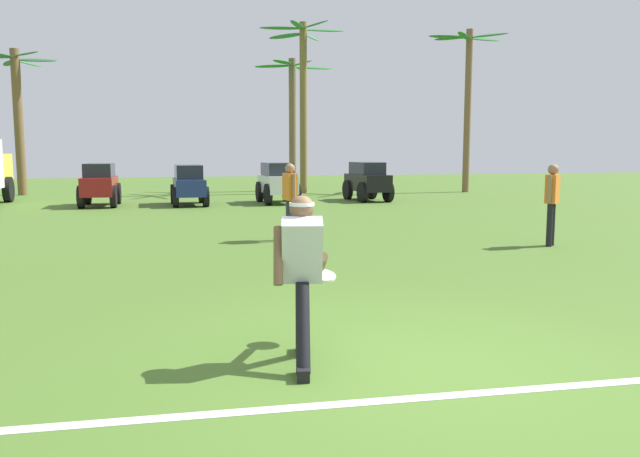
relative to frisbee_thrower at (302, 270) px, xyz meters
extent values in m
plane|color=#466925|center=(0.97, -0.37, -0.80)|extent=(80.00, 80.00, 0.00)
cube|color=white|center=(0.97, -1.01, -0.80)|extent=(24.39, 1.70, 0.01)
cylinder|color=black|center=(0.02, 0.08, -0.44)|extent=(0.19, 0.37, 0.72)
cube|color=black|center=(0.05, 0.23, -0.75)|extent=(0.15, 0.28, 0.10)
cylinder|color=black|center=(-0.05, -0.23, -0.44)|extent=(0.21, 0.45, 0.69)
cube|color=black|center=(-0.08, -0.37, -0.75)|extent=(0.15, 0.28, 0.10)
cube|color=silver|center=(0.00, 0.00, 0.17)|extent=(0.41, 0.42, 0.58)
sphere|color=brown|center=(0.02, 0.08, 0.52)|extent=(0.25, 0.25, 0.21)
cylinder|color=white|center=(0.02, 0.08, 0.55)|extent=(0.25, 0.25, 0.03)
cylinder|color=brown|center=(0.23, 0.24, 0.02)|extent=(0.20, 0.58, 0.27)
cylinder|color=brown|center=(-0.21, -0.01, 0.14)|extent=(0.14, 0.29, 0.49)
cylinder|color=white|center=(0.33, 0.56, -0.17)|extent=(0.32, 0.32, 0.09)
cylinder|color=#33333D|center=(1.45, 7.16, -0.39)|extent=(0.13, 0.13, 0.82)
cylinder|color=#33333D|center=(1.42, 7.33, -0.39)|extent=(0.13, 0.13, 0.82)
cube|color=orange|center=(1.43, 7.25, 0.29)|extent=(0.26, 0.37, 0.54)
cylinder|color=#936B4C|center=(1.47, 7.04, 0.30)|extent=(0.08, 0.08, 0.52)
cylinder|color=#936B4C|center=(1.40, 7.45, 0.30)|extent=(0.08, 0.08, 0.52)
sphere|color=#936B4C|center=(1.43, 7.25, 0.66)|extent=(0.23, 0.23, 0.20)
cylinder|color=black|center=(6.02, 5.18, -0.39)|extent=(0.16, 0.16, 0.82)
cylinder|color=black|center=(6.15, 5.30, -0.39)|extent=(0.16, 0.16, 0.82)
cube|color=orange|center=(6.08, 5.24, 0.29)|extent=(0.39, 0.37, 0.54)
cylinder|color=#936B4C|center=(5.93, 5.10, 0.30)|extent=(0.10, 0.10, 0.52)
cylinder|color=#936B4C|center=(6.24, 5.37, 0.30)|extent=(0.10, 0.10, 0.52)
sphere|color=#936B4C|center=(6.08, 5.24, 0.66)|extent=(0.28, 0.28, 0.20)
cube|color=maroon|center=(-2.97, 16.61, -0.14)|extent=(1.05, 2.38, 0.60)
cube|color=#1E232B|center=(-2.97, 16.66, 0.38)|extent=(0.91, 1.58, 0.44)
cylinder|color=black|center=(-3.44, 17.41, -0.44)|extent=(0.20, 0.73, 0.72)
cylinder|color=black|center=(-2.46, 17.38, -0.44)|extent=(0.20, 0.73, 0.72)
cylinder|color=black|center=(-3.49, 15.85, -0.44)|extent=(0.20, 0.73, 0.72)
cylinder|color=black|center=(-2.51, 15.82, -0.44)|extent=(0.20, 0.73, 0.72)
cube|color=navy|center=(-0.11, 16.29, -0.20)|extent=(0.99, 2.41, 0.55)
cube|color=#1E232B|center=(-0.12, 16.44, 0.31)|extent=(0.87, 1.81, 0.46)
cylinder|color=black|center=(-0.61, 17.12, -0.47)|extent=(0.19, 0.66, 0.66)
cylinder|color=black|center=(0.35, 17.14, -0.47)|extent=(0.19, 0.66, 0.66)
cylinder|color=black|center=(-0.58, 15.45, -0.47)|extent=(0.19, 0.66, 0.66)
cylinder|color=black|center=(0.38, 15.46, -0.47)|extent=(0.19, 0.66, 0.66)
cube|color=silver|center=(2.90, 16.28, -0.14)|extent=(1.03, 2.37, 0.60)
cube|color=#1E232B|center=(2.90, 16.33, 0.38)|extent=(0.89, 1.57, 0.44)
cylinder|color=black|center=(2.40, 17.05, -0.44)|extent=(0.19, 0.72, 0.72)
cylinder|color=black|center=(3.38, 17.07, -0.44)|extent=(0.19, 0.72, 0.72)
cylinder|color=black|center=(2.43, 15.50, -0.44)|extent=(0.19, 0.72, 0.72)
cylinder|color=black|center=(3.41, 15.52, -0.44)|extent=(0.19, 0.72, 0.72)
cube|color=black|center=(6.29, 16.53, -0.14)|extent=(1.08, 2.39, 0.60)
cube|color=#1E232B|center=(6.29, 16.58, 0.38)|extent=(0.93, 1.59, 0.44)
cylinder|color=black|center=(5.77, 17.29, -0.44)|extent=(0.21, 0.73, 0.72)
cylinder|color=black|center=(6.75, 17.33, -0.44)|extent=(0.21, 0.73, 0.72)
cylinder|color=black|center=(5.84, 15.73, -0.44)|extent=(0.21, 0.73, 0.72)
cylinder|color=black|center=(6.82, 15.78, -0.44)|extent=(0.21, 0.73, 0.72)
cylinder|color=black|center=(-6.25, 19.11, -0.35)|extent=(0.24, 0.90, 0.90)
cylinder|color=brown|center=(-6.50, 22.85, 2.14)|extent=(0.36, 0.36, 5.88)
ellipsoid|color=#2F6237|center=(-5.70, 22.79, 4.64)|extent=(1.62, 0.37, 0.20)
ellipsoid|color=#2F6237|center=(-6.15, 23.77, 4.62)|extent=(0.93, 1.93, 0.18)
ellipsoid|color=#2F6237|center=(-6.88, 23.64, 4.59)|extent=(0.98, 1.68, 0.20)
ellipsoid|color=#2F6237|center=(-5.95, 22.14, 4.79)|extent=(1.31, 1.57, 0.15)
cylinder|color=brown|center=(4.87, 22.81, 2.15)|extent=(0.32, 0.32, 5.90)
ellipsoid|color=#227924|center=(5.82, 22.88, 4.72)|extent=(1.93, 0.39, 0.17)
ellipsoid|color=#227924|center=(5.22, 23.50, 4.80)|extent=(0.92, 1.48, 0.17)
ellipsoid|color=#227924|center=(4.09, 23.25, 4.79)|extent=(1.69, 1.10, 0.16)
ellipsoid|color=#227924|center=(4.35, 22.31, 4.85)|extent=(1.22, 1.19, 0.16)
ellipsoid|color=#227924|center=(5.09, 21.91, 4.77)|extent=(0.69, 1.87, 0.16)
cylinder|color=brown|center=(4.96, 21.06, 2.77)|extent=(0.31, 0.31, 7.14)
ellipsoid|color=#2C7636|center=(5.84, 20.97, 6.02)|extent=(1.77, 0.42, 0.16)
ellipsoid|color=#2C7636|center=(5.48, 21.76, 5.86)|extent=(1.23, 1.55, 0.20)
ellipsoid|color=#2C7636|center=(4.37, 21.80, 5.87)|extent=(1.37, 1.64, 0.19)
ellipsoid|color=#2C7636|center=(4.06, 21.22, 6.08)|extent=(1.84, 0.58, 0.15)
ellipsoid|color=#2C7636|center=(4.53, 20.28, 6.06)|extent=(1.08, 1.67, 0.15)
ellipsoid|color=#2C7636|center=(5.26, 20.18, 6.09)|extent=(0.83, 1.83, 0.14)
cylinder|color=brown|center=(12.08, 20.01, 2.70)|extent=(0.29, 0.29, 7.00)
ellipsoid|color=#266827|center=(12.83, 20.07, 5.81)|extent=(1.53, 0.37, 0.19)
ellipsoid|color=#266827|center=(12.47, 20.77, 5.91)|extent=(1.00, 1.64, 0.16)
ellipsoid|color=#266827|center=(11.54, 20.62, 5.91)|extent=(1.27, 1.40, 0.16)
ellipsoid|color=#266827|center=(11.14, 20.05, 5.84)|extent=(1.89, 0.34, 0.17)
ellipsoid|color=#266827|center=(11.43, 19.27, 5.76)|extent=(1.48, 1.64, 0.18)
ellipsoid|color=#266827|center=(12.63, 19.35, 5.85)|extent=(1.30, 1.46, 0.17)
camera|label=1|loc=(-1.17, -5.05, 1.00)|focal=35.00mm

